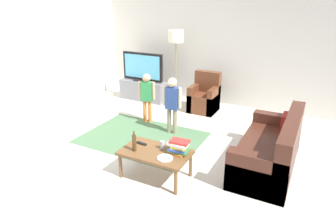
# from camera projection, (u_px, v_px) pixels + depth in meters

# --- Properties ---
(ground) EXTENTS (7.80, 7.80, 0.00)m
(ground) POSITION_uv_depth(u_px,v_px,m) (152.00, 151.00, 5.26)
(ground) COLOR beige
(wall_back) EXTENTS (6.00, 0.12, 2.70)m
(wall_back) POSITION_uv_depth(u_px,v_px,m) (214.00, 48.00, 7.30)
(wall_back) COLOR silver
(wall_back) RESTS_ON ground
(wall_left) EXTENTS (0.12, 6.00, 2.70)m
(wall_left) POSITION_uv_depth(u_px,v_px,m) (22.00, 58.00, 6.10)
(wall_left) COLOR silver
(wall_left) RESTS_ON ground
(area_rug) EXTENTS (2.20, 1.60, 0.01)m
(area_rug) POSITION_uv_depth(u_px,v_px,m) (142.00, 137.00, 5.74)
(area_rug) COLOR #4C724C
(area_rug) RESTS_ON ground
(tv_stand) EXTENTS (1.20, 0.44, 0.50)m
(tv_stand) POSITION_uv_depth(u_px,v_px,m) (144.00, 90.00, 7.78)
(tv_stand) COLOR slate
(tv_stand) RESTS_ON ground
(tv) EXTENTS (1.10, 0.28, 0.71)m
(tv) POSITION_uv_depth(u_px,v_px,m) (143.00, 67.00, 7.56)
(tv) COLOR black
(tv) RESTS_ON tv_stand
(couch) EXTENTS (0.80, 1.80, 0.86)m
(couch) POSITION_uv_depth(u_px,v_px,m) (273.00, 151.00, 4.64)
(couch) COLOR #472319
(couch) RESTS_ON ground
(armchair) EXTENTS (0.60, 0.60, 0.90)m
(armchair) POSITION_uv_depth(u_px,v_px,m) (205.00, 98.00, 7.00)
(armchair) COLOR brown
(armchair) RESTS_ON ground
(floor_lamp) EXTENTS (0.36, 0.36, 1.78)m
(floor_lamp) POSITION_uv_depth(u_px,v_px,m) (176.00, 40.00, 7.10)
(floor_lamp) COLOR #262626
(floor_lamp) RESTS_ON ground
(child_near_tv) EXTENTS (0.34, 0.18, 1.04)m
(child_near_tv) POSITION_uv_depth(u_px,v_px,m) (147.00, 93.00, 6.27)
(child_near_tv) COLOR orange
(child_near_tv) RESTS_ON ground
(child_center) EXTENTS (0.37, 0.18, 1.11)m
(child_center) POSITION_uv_depth(u_px,v_px,m) (172.00, 101.00, 5.72)
(child_center) COLOR gray
(child_center) RESTS_ON ground
(coffee_table) EXTENTS (1.00, 0.60, 0.42)m
(coffee_table) POSITION_uv_depth(u_px,v_px,m) (156.00, 154.00, 4.39)
(coffee_table) COLOR brown
(coffee_table) RESTS_ON ground
(book_stack) EXTENTS (0.30, 0.25, 0.20)m
(book_stack) POSITION_uv_depth(u_px,v_px,m) (178.00, 147.00, 4.29)
(book_stack) COLOR orange
(book_stack) RESTS_ON coffee_table
(bottle) EXTENTS (0.06, 0.06, 0.31)m
(bottle) POSITION_uv_depth(u_px,v_px,m) (134.00, 142.00, 4.35)
(bottle) COLOR #4C3319
(bottle) RESTS_ON coffee_table
(tv_remote) EXTENTS (0.17, 0.07, 0.02)m
(tv_remote) POSITION_uv_depth(u_px,v_px,m) (141.00, 143.00, 4.58)
(tv_remote) COLOR black
(tv_remote) RESTS_ON coffee_table
(soda_can) EXTENTS (0.07, 0.07, 0.12)m
(soda_can) POSITION_uv_depth(u_px,v_px,m) (162.00, 145.00, 4.43)
(soda_can) COLOR silver
(soda_can) RESTS_ON coffee_table
(plate) EXTENTS (0.22, 0.22, 0.02)m
(plate) POSITION_uv_depth(u_px,v_px,m) (165.00, 158.00, 4.17)
(plate) COLOR white
(plate) RESTS_ON coffee_table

